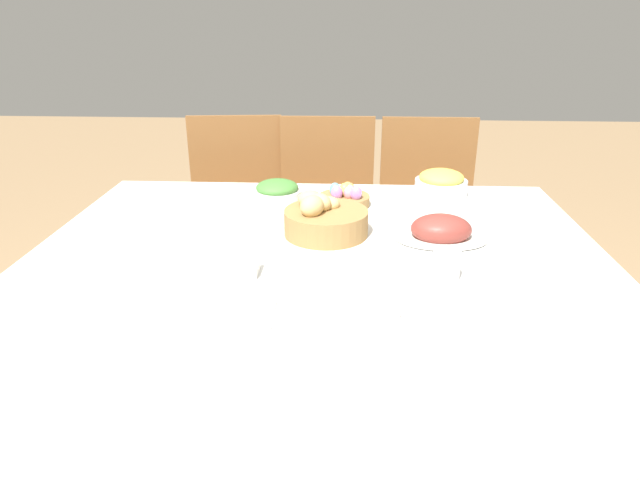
% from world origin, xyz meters
% --- Properties ---
extents(ground_plane, '(12.00, 12.00, 0.00)m').
position_xyz_m(ground_plane, '(0.00, 0.00, 0.00)').
color(ground_plane, '#937551').
extents(dining_table, '(1.59, 1.14, 0.75)m').
position_xyz_m(dining_table, '(0.00, 0.00, 0.37)').
color(dining_table, silver).
rests_on(dining_table, ground).
extents(chair_far_center, '(0.43, 0.43, 0.93)m').
position_xyz_m(chair_far_center, '(-0.01, 0.88, 0.50)').
color(chair_far_center, brown).
rests_on(chair_far_center, ground).
extents(chair_far_left, '(0.46, 0.46, 0.93)m').
position_xyz_m(chair_far_left, '(-0.42, 0.88, 0.50)').
color(chair_far_left, brown).
rests_on(chair_far_left, ground).
extents(chair_far_right, '(0.42, 0.42, 0.93)m').
position_xyz_m(chair_far_right, '(0.43, 0.88, 0.50)').
color(chair_far_right, brown).
rests_on(chair_far_right, ground).
extents(bread_basket, '(0.25, 0.25, 0.13)m').
position_xyz_m(bread_basket, '(0.01, 0.06, 0.80)').
color(bread_basket, '#9E7542').
rests_on(bread_basket, dining_table).
extents(egg_basket, '(0.17, 0.17, 0.08)m').
position_xyz_m(egg_basket, '(0.07, 0.32, 0.78)').
color(egg_basket, '#9E7542').
rests_on(egg_basket, dining_table).
extents(ham_platter, '(0.27, 0.19, 0.09)m').
position_xyz_m(ham_platter, '(0.35, 0.03, 0.78)').
color(ham_platter, silver).
rests_on(ham_platter, dining_table).
extents(green_salad_bowl, '(0.17, 0.17, 0.08)m').
position_xyz_m(green_salad_bowl, '(-0.16, 0.34, 0.78)').
color(green_salad_bowl, silver).
rests_on(green_salad_bowl, dining_table).
extents(pineapple_bowl, '(0.18, 0.18, 0.10)m').
position_xyz_m(pineapple_bowl, '(0.41, 0.45, 0.79)').
color(pineapple_bowl, silver).
rests_on(pineapple_bowl, dining_table).
extents(dinner_plate, '(0.26, 0.26, 0.01)m').
position_xyz_m(dinner_plate, '(0.07, -0.41, 0.75)').
color(dinner_plate, silver).
rests_on(dinner_plate, dining_table).
extents(fork, '(0.01, 0.17, 0.00)m').
position_xyz_m(fork, '(-0.08, -0.41, 0.75)').
color(fork, silver).
rests_on(fork, dining_table).
extents(knife, '(0.01, 0.17, 0.00)m').
position_xyz_m(knife, '(0.23, -0.41, 0.75)').
color(knife, silver).
rests_on(knife, dining_table).
extents(spoon, '(0.01, 0.17, 0.00)m').
position_xyz_m(spoon, '(0.26, -0.41, 0.75)').
color(spoon, silver).
rests_on(spoon, dining_table).
extents(drinking_cup, '(0.07, 0.07, 0.08)m').
position_xyz_m(drinking_cup, '(0.32, -0.23, 0.79)').
color(drinking_cup, silver).
rests_on(drinking_cup, dining_table).
extents(butter_dish, '(0.11, 0.07, 0.03)m').
position_xyz_m(butter_dish, '(-0.20, -0.22, 0.76)').
color(butter_dish, silver).
rests_on(butter_dish, dining_table).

